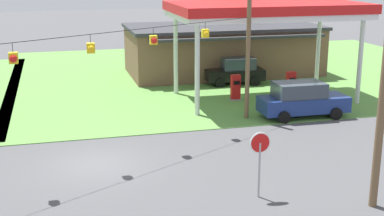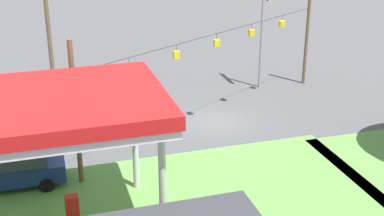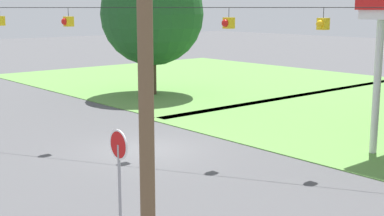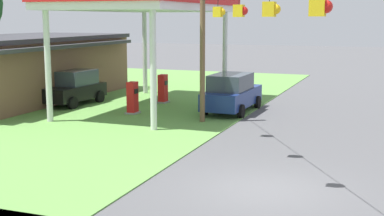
# 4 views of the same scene
# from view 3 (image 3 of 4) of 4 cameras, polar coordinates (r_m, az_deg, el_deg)

# --- Properties ---
(ground_plane) EXTENTS (160.00, 160.00, 0.00)m
(ground_plane) POSITION_cam_3_polar(r_m,az_deg,el_deg) (21.42, -4.88, -4.45)
(ground_plane) COLOR #4C4C4F
(grass_verge_opposite_corner) EXTENTS (24.00, 24.00, 0.04)m
(grass_verge_opposite_corner) POSITION_cam_3_polar(r_m,az_deg,el_deg) (43.52, -0.14, 3.31)
(grass_verge_opposite_corner) COLOR #5B8E42
(grass_verge_opposite_corner) RESTS_ON ground
(stop_sign_roadside) EXTENTS (0.80, 0.08, 2.50)m
(stop_sign_roadside) POSITION_cam_3_polar(r_m,az_deg,el_deg) (13.94, -7.81, -5.04)
(stop_sign_roadside) COLOR #99999E
(stop_sign_roadside) RESTS_ON ground
(utility_pole_main) EXTENTS (2.20, 0.44, 9.34)m
(utility_pole_main) POSITION_cam_3_polar(r_m,az_deg,el_deg) (9.40, -4.88, 8.63)
(utility_pole_main) COLOR brown
(utility_pole_main) RESTS_ON ground
(signal_span_gantry) EXTENTS (17.55, 10.24, 7.14)m
(signal_span_gantry) POSITION_cam_3_polar(r_m,az_deg,el_deg) (20.74, -5.09, 6.25)
(signal_span_gantry) COLOR brown
(signal_span_gantry) RESTS_ON ground
(tree_west_verge) EXTENTS (6.54, 6.54, 8.45)m
(tree_west_verge) POSITION_cam_3_polar(r_m,az_deg,el_deg) (34.46, -4.27, 9.96)
(tree_west_verge) COLOR #4C3828
(tree_west_verge) RESTS_ON ground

